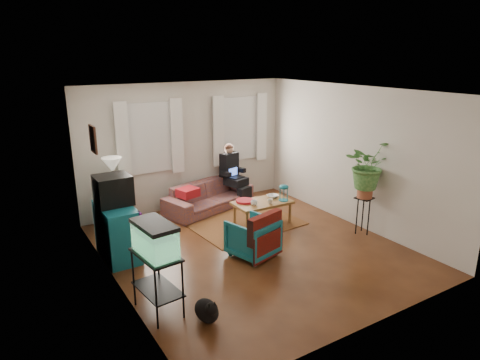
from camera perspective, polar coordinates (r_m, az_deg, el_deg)
floor at (r=7.26m, az=1.68°, el=-9.13°), size 4.50×5.00×0.01m
ceiling at (r=6.56m, az=1.87°, el=11.78°), size 4.50×5.00×0.01m
wall_back at (r=8.93m, az=-7.11°, el=4.52°), size 4.50×0.01×2.60m
wall_front at (r=5.02m, az=17.74°, el=-5.90°), size 4.50×0.01×2.60m
wall_left at (r=5.92m, az=-16.77°, el=-2.36°), size 0.01×5.00×2.60m
wall_right at (r=8.21m, az=15.02°, el=3.01°), size 0.01×5.00×2.60m
window_left at (r=8.57m, az=-11.99°, el=5.48°), size 1.08×0.04×1.38m
window_right at (r=9.44m, az=-0.16°, el=6.85°), size 1.08×0.04×1.38m
curtains_left at (r=8.49m, az=-11.81°, el=5.40°), size 1.36×0.06×1.50m
curtains_right at (r=9.37m, az=0.10°, el=6.78°), size 1.36×0.06×1.50m
picture_frame at (r=6.57m, az=-18.93°, el=5.17°), size 0.04×0.32×0.40m
area_rug at (r=8.31m, az=0.38°, el=-5.63°), size 2.10×1.72×0.01m
sofa at (r=8.88m, az=-4.17°, el=-1.59°), size 2.09×1.27×0.77m
seated_person at (r=9.30m, az=-1.04°, el=0.58°), size 0.63×0.71×1.17m
side_table at (r=8.33m, az=-16.20°, el=-3.71°), size 0.57×0.57×0.70m
table_lamp at (r=8.13m, az=-16.57°, el=0.61°), size 0.43×0.43×0.64m
dresser at (r=7.08m, az=-16.06°, el=-6.65°), size 0.49×0.97×0.87m
crt_tv at (r=6.94m, az=-16.57°, el=-1.27°), size 0.54×0.49×0.46m
aquarium_stand at (r=5.57m, az=-10.94°, el=-13.34°), size 0.47×0.75×0.80m
aquarium at (r=5.30m, az=-11.30°, el=-7.62°), size 0.42×0.69×0.42m
black_cat at (r=5.44m, az=-4.49°, el=-16.70°), size 0.30×0.43×0.34m
armchair at (r=6.90m, az=1.70°, el=-7.40°), size 0.81×0.78×0.69m
serape_throw at (r=6.68m, az=3.43°, el=-6.90°), size 0.71×0.34×0.57m
coffee_table at (r=8.17m, az=2.99°, el=-4.38°), size 1.11×0.63×0.45m
cup_a at (r=7.87m, az=1.90°, el=-3.07°), size 0.13×0.13×0.10m
cup_b at (r=7.96m, az=4.03°, el=-2.88°), size 0.10×0.10×0.09m
bowl at (r=8.32m, az=4.38°, el=-2.16°), size 0.22×0.22×0.05m
snack_tray at (r=8.05m, az=0.65°, el=-2.80°), size 0.35×0.35×0.04m
birdcage at (r=8.13m, az=5.85°, el=-1.67°), size 0.18×0.18×0.32m
plant_stand at (r=8.02m, az=16.05°, el=-4.57°), size 0.35×0.35×0.69m
potted_plant at (r=7.77m, az=16.52°, el=1.05°), size 0.91×0.83×0.87m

